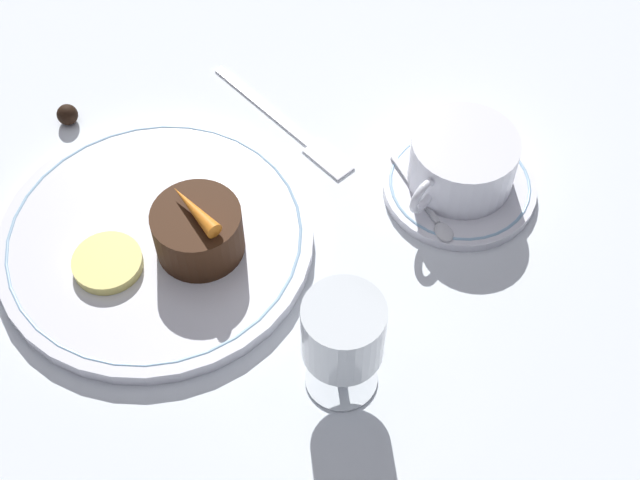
{
  "coord_description": "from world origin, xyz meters",
  "views": [
    {
      "loc": [
        0.25,
        0.4,
        0.65
      ],
      "look_at": [
        -0.07,
        0.11,
        0.04
      ],
      "focal_mm": 50.0,
      "sensor_mm": 36.0,
      "label": 1
    }
  ],
  "objects_px": {
    "wine_glass": "(341,337)",
    "dinner_plate": "(156,239)",
    "coffee_cup": "(463,160)",
    "fork": "(294,131)",
    "dessert_cake": "(198,231)"
  },
  "relations": [
    {
      "from": "coffee_cup",
      "to": "fork",
      "type": "height_order",
      "value": "coffee_cup"
    },
    {
      "from": "dessert_cake",
      "to": "dinner_plate",
      "type": "bearing_deg",
      "value": -64.78
    },
    {
      "from": "fork",
      "to": "coffee_cup",
      "type": "bearing_deg",
      "value": 108.63
    },
    {
      "from": "coffee_cup",
      "to": "dinner_plate",
      "type": "bearing_deg",
      "value": -34.13
    },
    {
      "from": "dinner_plate",
      "to": "wine_glass",
      "type": "height_order",
      "value": "wine_glass"
    },
    {
      "from": "dinner_plate",
      "to": "coffee_cup",
      "type": "distance_m",
      "value": 0.28
    },
    {
      "from": "fork",
      "to": "dessert_cake",
      "type": "height_order",
      "value": "dessert_cake"
    },
    {
      "from": "coffee_cup",
      "to": "wine_glass",
      "type": "distance_m",
      "value": 0.23
    },
    {
      "from": "wine_glass",
      "to": "dessert_cake",
      "type": "relative_size",
      "value": 1.37
    },
    {
      "from": "coffee_cup",
      "to": "wine_glass",
      "type": "relative_size",
      "value": 1.17
    },
    {
      "from": "dinner_plate",
      "to": "dessert_cake",
      "type": "relative_size",
      "value": 3.63
    },
    {
      "from": "wine_glass",
      "to": "dinner_plate",
      "type": "bearing_deg",
      "value": -87.62
    },
    {
      "from": "coffee_cup",
      "to": "dessert_cake",
      "type": "distance_m",
      "value": 0.25
    },
    {
      "from": "dessert_cake",
      "to": "fork",
      "type": "bearing_deg",
      "value": -165.96
    },
    {
      "from": "coffee_cup",
      "to": "fork",
      "type": "xyz_separation_m",
      "value": [
        0.05,
        -0.16,
        -0.03
      ]
    }
  ]
}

